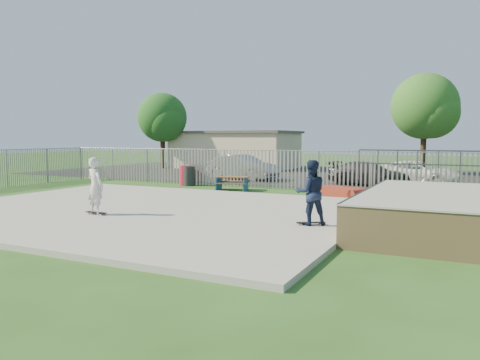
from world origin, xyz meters
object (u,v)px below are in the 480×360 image
at_px(trash_bin_grey, 189,176).
at_px(skater_navy, 311,193).
at_px(car_dark, 369,174).
at_px(skater_white, 95,186).
at_px(tree_left, 162,118).
at_px(picnic_table, 232,183).
at_px(trash_bin_red, 185,176).
at_px(tree_mid, 425,106).
at_px(car_white, 417,173).
at_px(funbox, 339,192).
at_px(car_silver, 242,167).

relative_size(trash_bin_grey, skater_navy, 0.58).
height_order(car_dark, skater_white, skater_white).
distance_m(tree_left, skater_navy, 28.39).
distance_m(picnic_table, tree_left, 18.32).
bearing_deg(trash_bin_red, tree_left, 130.26).
bearing_deg(tree_mid, trash_bin_red, -128.44).
bearing_deg(picnic_table, car_white, 25.03).
xyz_separation_m(picnic_table, car_white, (8.04, 6.97, 0.33)).
distance_m(trash_bin_red, car_dark, 10.12).
xyz_separation_m(trash_bin_grey, car_white, (11.24, 5.97, 0.15)).
bearing_deg(funbox, picnic_table, -155.01).
height_order(car_silver, tree_left, tree_left).
distance_m(car_dark, tree_left, 20.29).
distance_m(picnic_table, skater_white, 9.34).
xyz_separation_m(funbox, tree_mid, (2.27, 14.93, 4.64)).
bearing_deg(skater_navy, tree_left, -76.72).
xyz_separation_m(car_dark, car_white, (2.32, 1.65, 0.01)).
xyz_separation_m(trash_bin_grey, car_dark, (8.91, 4.32, 0.14)).
relative_size(car_white, skater_navy, 2.57).
distance_m(car_silver, tree_left, 13.21).
height_order(funbox, car_dark, car_dark).
distance_m(car_dark, skater_navy, 13.34).
distance_m(funbox, tree_left, 22.42).
bearing_deg(trash_bin_red, tree_mid, 51.56).
distance_m(trash_bin_red, tree_mid, 18.38).
relative_size(funbox, tree_left, 0.35).
bearing_deg(picnic_table, skater_navy, -66.29).
height_order(car_white, tree_left, tree_left).
xyz_separation_m(funbox, skater_white, (-5.62, -9.43, 0.88)).
xyz_separation_m(picnic_table, car_silver, (-2.15, 5.61, 0.44)).
bearing_deg(skater_white, trash_bin_red, -60.33).
height_order(skater_navy, skater_white, same).
xyz_separation_m(funbox, tree_left, (-18.36, 12.18, 4.13)).
bearing_deg(car_dark, tree_mid, -0.50).
relative_size(picnic_table, car_dark, 0.44).
relative_size(tree_mid, skater_white, 3.86).
relative_size(picnic_table, trash_bin_grey, 1.83).
distance_m(trash_bin_grey, skater_navy, 13.31).
bearing_deg(car_dark, car_silver, 98.65).
xyz_separation_m(car_dark, skater_navy, (0.89, -13.31, 0.41)).
xyz_separation_m(trash_bin_red, car_dark, (9.17, 4.26, 0.12)).
height_order(funbox, trash_bin_grey, trash_bin_grey).
bearing_deg(tree_mid, car_white, -87.25).
bearing_deg(skater_navy, car_white, -126.19).
bearing_deg(tree_left, skater_navy, -46.01).
bearing_deg(skater_white, funbox, -108.37).
bearing_deg(skater_navy, car_dark, -116.89).
xyz_separation_m(funbox, car_white, (2.66, 6.85, 0.48)).
bearing_deg(funbox, car_silver, 167.59).
relative_size(car_dark, tree_mid, 0.63).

